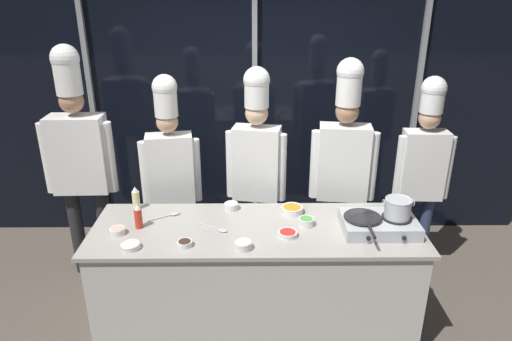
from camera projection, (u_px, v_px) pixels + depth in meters
The scene contains 23 objects.
ground_plane at pixel (256, 326), 3.67m from camera, with size 24.00×24.00×0.00m, color brown.
window_wall_back at pixel (255, 110), 4.69m from camera, with size 5.80×0.09×2.70m.
demo_counter at pixel (256, 279), 3.50m from camera, with size 2.41×0.80×0.90m.
portable_stove at pixel (379, 224), 3.28m from camera, with size 0.53×0.39×0.11m.
frying_pan at pixel (363, 215), 3.25m from camera, with size 0.27×0.47×0.04m.
stock_pot at pixel (398, 208), 3.24m from camera, with size 0.22×0.19×0.14m.
squeeze_bottle_oil at pixel (136, 198), 3.58m from camera, with size 0.06×0.06×0.19m.
squeeze_bottle_chili at pixel (138, 216), 3.30m from camera, with size 0.06×0.06×0.19m.
prep_bowl_garlic at pixel (231, 206), 3.60m from camera, with size 0.11×0.11×0.05m.
prep_bowl_onion at pixel (130, 246), 3.06m from camera, with size 0.13×0.13×0.04m.
prep_bowl_bell_pepper at pixel (288, 233), 3.22m from camera, with size 0.14×0.14×0.03m.
prep_bowl_shrimp at pixel (117, 231), 3.24m from camera, with size 0.11×0.11×0.05m.
prep_bowl_scallions at pixel (306, 221), 3.35m from camera, with size 0.12×0.12×0.06m.
prep_bowl_carrots at pixel (292, 209), 3.54m from camera, with size 0.17×0.17×0.05m.
prep_bowl_soy_glaze at pixel (185, 243), 3.09m from camera, with size 0.11×0.11×0.04m.
prep_bowl_bean_sprouts at pixel (243, 245), 3.05m from camera, with size 0.11×0.11×0.06m.
serving_spoon_slotted at pixel (219, 229), 3.30m from camera, with size 0.23×0.15×0.02m.
serving_spoon_solid at pixel (171, 215), 3.50m from camera, with size 0.24×0.16×0.02m.
chef_head at pixel (79, 152), 3.94m from camera, with size 0.62×0.26×2.11m.
chef_sous at pixel (170, 165), 3.94m from camera, with size 0.51×0.26×1.88m.
chef_line at pixel (257, 160), 3.91m from camera, with size 0.51×0.28×1.95m.
chef_pastry at pixel (344, 159), 3.89m from camera, with size 0.56×0.27×2.02m.
chef_apprentice at pixel (423, 162), 3.99m from camera, with size 0.49×0.21×1.86m.
Camera 1 is at (-0.03, -2.93, 2.54)m, focal length 32.00 mm.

